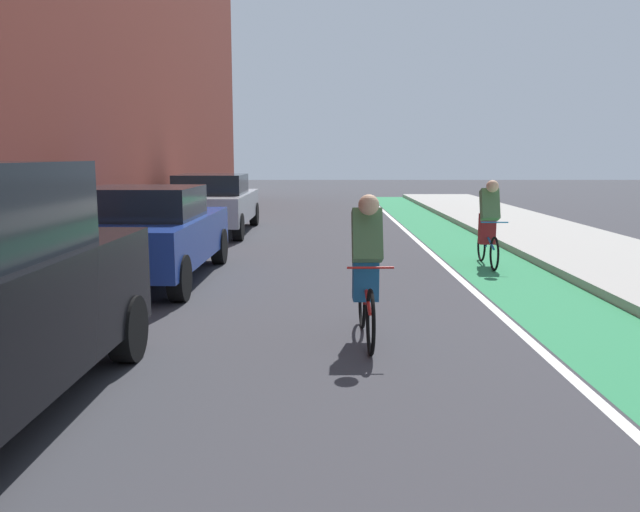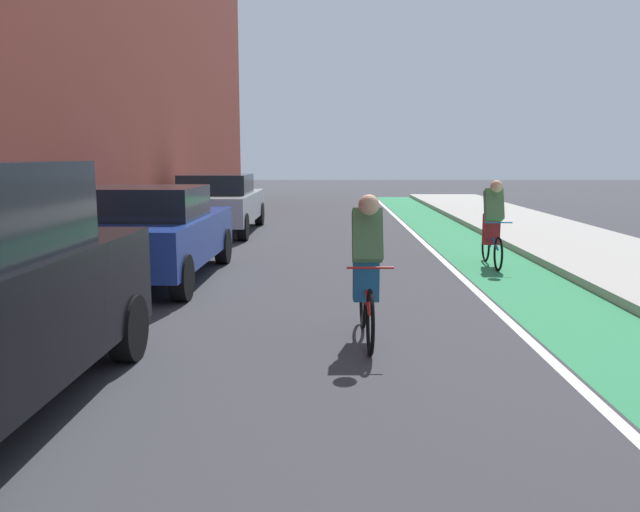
{
  "view_description": "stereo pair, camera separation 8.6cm",
  "coord_description": "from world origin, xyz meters",
  "px_view_note": "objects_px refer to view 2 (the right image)",
  "views": [
    {
      "loc": [
        -0.08,
        5.91,
        2.03
      ],
      "look_at": [
        -0.08,
        12.27,
        1.04
      ],
      "focal_mm": 36.36,
      "sensor_mm": 36.0,
      "label": 1
    },
    {
      "loc": [
        0.01,
        5.91,
        2.03
      ],
      "look_at": [
        -0.08,
        12.27,
        1.04
      ],
      "focal_mm": 36.36,
      "sensor_mm": 36.0,
      "label": 2
    }
  ],
  "objects_px": {
    "parked_sedan_blue": "(150,232)",
    "cyclist_trailing": "(367,264)",
    "parked_sedan_silver": "(218,203)",
    "cyclist_far": "(493,221)"
  },
  "relations": [
    {
      "from": "parked_sedan_blue",
      "to": "cyclist_trailing",
      "type": "height_order",
      "value": "cyclist_trailing"
    },
    {
      "from": "parked_sedan_silver",
      "to": "cyclist_trailing",
      "type": "xyz_separation_m",
      "value": [
        3.32,
        -10.04,
        0.06
      ]
    },
    {
      "from": "parked_sedan_silver",
      "to": "parked_sedan_blue",
      "type": "bearing_deg",
      "value": -90.0
    },
    {
      "from": "cyclist_trailing",
      "to": "cyclist_far",
      "type": "bearing_deg",
      "value": 62.0
    },
    {
      "from": "parked_sedan_blue",
      "to": "parked_sedan_silver",
      "type": "distance_m",
      "value": 6.57
    },
    {
      "from": "cyclist_trailing",
      "to": "cyclist_far",
      "type": "height_order",
      "value": "cyclist_trailing"
    },
    {
      "from": "parked_sedan_silver",
      "to": "cyclist_trailing",
      "type": "distance_m",
      "value": 10.57
    },
    {
      "from": "cyclist_far",
      "to": "cyclist_trailing",
      "type": "bearing_deg",
      "value": -118.0
    },
    {
      "from": "parked_sedan_blue",
      "to": "parked_sedan_silver",
      "type": "relative_size",
      "value": 0.94
    },
    {
      "from": "parked_sedan_blue",
      "to": "cyclist_trailing",
      "type": "xyz_separation_m",
      "value": [
        3.32,
        -3.47,
        0.07
      ]
    }
  ]
}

